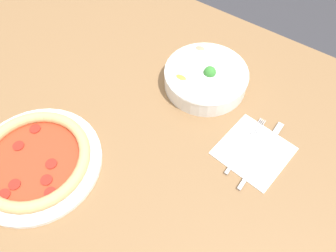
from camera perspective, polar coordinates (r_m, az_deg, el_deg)
ground_plane at (r=1.50m, az=-6.18°, el=-15.65°), size 8.00×8.00×0.00m
dining_table at (r=0.91m, az=-9.88°, el=-2.25°), size 1.26×1.10×0.75m
pizza at (r=0.80m, az=-22.25°, el=-5.52°), size 0.30×0.30×0.04m
bowl at (r=0.88m, az=6.56°, el=8.49°), size 0.22×0.22×0.07m
napkin at (r=0.80m, az=14.71°, el=-4.23°), size 0.17×0.17×0.00m
fork at (r=0.80m, az=13.27°, el=-3.39°), size 0.02×0.18×0.00m
knife at (r=0.79m, az=15.65°, el=-5.25°), size 0.02×0.22×0.01m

